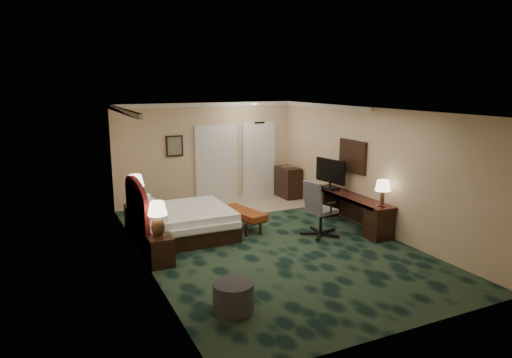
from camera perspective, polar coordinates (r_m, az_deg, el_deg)
name	(u,v)px	position (r m, az deg, el deg)	size (l,w,h in m)	color
floor	(269,244)	(9.41, 1.65, -8.07)	(5.00, 7.50, 0.00)	black
ceiling	(270,110)	(8.85, 1.76, 8.58)	(5.00, 7.50, 0.00)	white
wall_back	(207,153)	(12.44, -6.16, 3.25)	(5.00, 0.00, 2.70)	#C9B287
wall_front	(405,235)	(6.05, 18.13, -6.70)	(5.00, 0.00, 2.70)	#C9B287
wall_left	(142,192)	(8.23, -14.01, -1.55)	(0.00, 7.50, 2.70)	#C9B287
wall_right	(370,169)	(10.39, 14.10, 1.22)	(0.00, 7.50, 2.70)	#C9B287
crown_molding	(270,113)	(8.85, 1.76, 8.26)	(5.00, 7.50, 0.10)	white
tile_patch	(250,205)	(12.27, -0.73, -3.22)	(3.20, 1.70, 0.01)	tan
headboard	(137,213)	(9.36, -14.68, -4.07)	(0.12, 2.00, 1.40)	#44140D
entry_door	(259,160)	(13.04, 0.36, 2.39)	(1.02, 0.06, 2.18)	white
closet_doors	(216,163)	(12.53, -4.99, 1.95)	(1.20, 0.06, 2.10)	silver
wall_art	(174,146)	(12.10, -10.16, 4.09)	(0.45, 0.06, 0.55)	#556A61
wall_mirror	(353,156)	(10.79, 11.98, 2.80)	(0.05, 0.95, 0.75)	white
bed	(184,223)	(9.85, -9.01, -5.42)	(1.92, 1.78, 0.61)	white
nightstand_near	(160,251)	(8.45, -11.87, -8.78)	(0.42, 0.49, 0.53)	black
nightstand_far	(136,217)	(10.59, -14.79, -4.61)	(0.44, 0.50, 0.54)	black
lamp_near	(158,219)	(8.27, -12.17, -4.95)	(0.34, 0.34, 0.65)	black
lamp_far	(136,190)	(10.39, -14.78, -1.38)	(0.37, 0.37, 0.70)	black
bed_bench	(243,219)	(10.28, -1.61, -5.05)	(0.44, 1.26, 0.43)	maroon
ottoman	(233,297)	(6.76, -2.85, -14.50)	(0.59, 0.59, 0.42)	#2D2D31
desk	(350,211)	(10.65, 11.69, -3.90)	(0.53, 2.46, 0.71)	black
tv	(330,174)	(11.04, 9.29, 0.60)	(0.08, 0.94, 0.73)	black
desk_lamp	(383,193)	(9.76, 15.54, -1.69)	(0.32, 0.32, 0.56)	black
desk_chair	(321,208)	(9.82, 8.14, -3.60)	(0.71, 0.66, 1.21)	#555556
minibar	(288,182)	(13.01, 4.01, -0.42)	(0.46, 0.82, 0.87)	black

